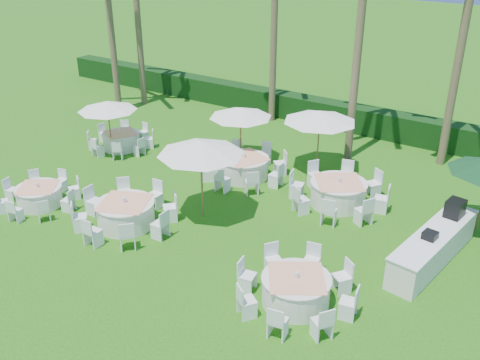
% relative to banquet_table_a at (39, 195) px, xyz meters
% --- Properties ---
extents(ground, '(120.00, 120.00, 0.00)m').
position_rel_banquet_table_a_xyz_m(ground, '(4.61, 1.11, -0.37)').
color(ground, '#1E6110').
rests_on(ground, ground).
extents(hedge, '(34.00, 1.00, 1.20)m').
position_rel_banquet_table_a_xyz_m(hedge, '(4.61, 13.11, 0.23)').
color(hedge, black).
rests_on(hedge, ground).
extents(banquet_table_a, '(2.78, 2.78, 0.86)m').
position_rel_banquet_table_a_xyz_m(banquet_table_a, '(0.00, 0.00, 0.00)').
color(banquet_table_a, white).
rests_on(banquet_table_a, ground).
extents(banquet_table_b, '(3.35, 3.35, 1.01)m').
position_rel_banquet_table_a_xyz_m(banquet_table_b, '(3.52, 0.68, 0.07)').
color(banquet_table_b, white).
rests_on(banquet_table_b, ground).
extents(banquet_table_c, '(3.20, 3.20, 0.96)m').
position_rel_banquet_table_a_xyz_m(banquet_table_c, '(10.05, 0.22, 0.05)').
color(banquet_table_c, white).
rests_on(banquet_table_c, ground).
extents(banquet_table_d, '(2.85, 2.85, 0.87)m').
position_rel_banquet_table_a_xyz_m(banquet_table_d, '(-1.35, 5.36, 0.01)').
color(banquet_table_d, white).
rests_on(banquet_table_d, ground).
extents(banquet_table_e, '(3.32, 3.32, 1.00)m').
position_rel_banquet_table_a_xyz_m(banquet_table_e, '(4.76, 5.87, 0.07)').
color(banquet_table_e, white).
rests_on(banquet_table_e, ground).
extents(banquet_table_f, '(3.47, 3.47, 1.04)m').
position_rel_banquet_table_a_xyz_m(banquet_table_f, '(8.71, 5.84, 0.09)').
color(banquet_table_f, white).
rests_on(banquet_table_f, ground).
extents(umbrella_a, '(2.47, 2.47, 2.32)m').
position_rel_banquet_table_a_xyz_m(umbrella_a, '(-1.33, 4.77, 1.75)').
color(umbrella_a, brown).
rests_on(umbrella_a, ground).
extents(umbrella_b, '(2.84, 2.84, 2.77)m').
position_rel_banquet_table_a_xyz_m(umbrella_b, '(5.26, 2.53, 2.15)').
color(umbrella_b, brown).
rests_on(umbrella_b, ground).
extents(umbrella_c, '(2.55, 2.55, 2.34)m').
position_rel_banquet_table_a_xyz_m(umbrella_c, '(3.78, 7.08, 1.76)').
color(umbrella_c, brown).
rests_on(umbrella_c, ground).
extents(umbrella_d, '(2.85, 2.85, 2.51)m').
position_rel_banquet_table_a_xyz_m(umbrella_d, '(6.83, 7.99, 1.92)').
color(umbrella_d, brown).
rests_on(umbrella_d, ground).
extents(buffet_table, '(1.51, 4.38, 1.53)m').
position_rel_banquet_table_a_xyz_m(buffet_table, '(12.48, 4.12, 0.16)').
color(buffet_table, white).
rests_on(buffet_table, ground).
extents(palm_a, '(4.38, 4.22, 9.67)m').
position_rel_banquet_table_a_xyz_m(palm_a, '(-4.95, 10.71, 4.93)').
color(palm_a, brown).
rests_on(palm_a, ground).
extents(palm_b, '(4.40, 4.17, 8.33)m').
position_rel_banquet_table_a_xyz_m(palm_b, '(2.24, 12.24, 4.24)').
color(palm_b, brown).
rests_on(palm_b, ground).
extents(palm_c, '(4.40, 3.95, 11.81)m').
position_rel_banquet_table_a_xyz_m(palm_c, '(7.36, 9.91, 6.02)').
color(palm_c, brown).
rests_on(palm_c, ground).
extents(palm_d, '(4.39, 4.21, 8.24)m').
position_rel_banquet_table_a_xyz_m(palm_d, '(10.80, 11.44, 4.20)').
color(palm_d, brown).
rests_on(palm_d, ground).
extents(palm_f, '(4.11, 4.40, 7.90)m').
position_rel_banquet_table_a_xyz_m(palm_f, '(-5.32, 9.15, 4.02)').
color(palm_f, brown).
rests_on(palm_f, ground).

